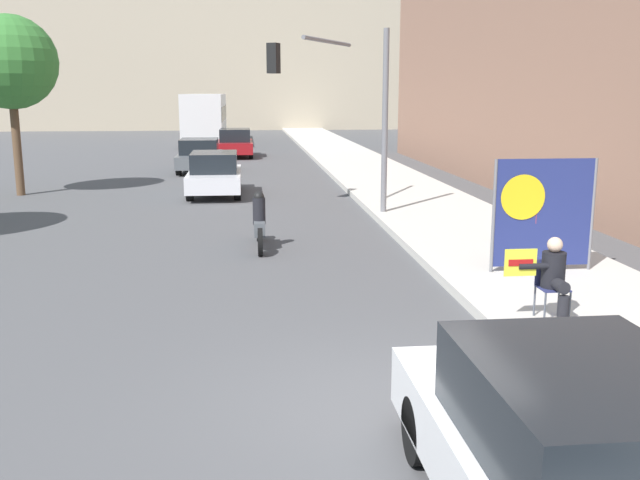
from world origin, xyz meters
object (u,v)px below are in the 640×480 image
object	(u,v)px
parked_car_curbside	(575,456)
car_on_road_distant	(235,143)
seated_protester	(554,277)
street_tree_midblock	(10,63)
jogger_on_sidewalk	(532,219)
car_on_road_midblock	(200,155)
motorcycle_on_road	(259,224)
pedestrian_behind	(505,206)
traffic_light_pole	(338,87)
protest_banner	(543,213)
city_bus_on_road	(206,115)
car_on_road_nearest	(215,174)

from	to	relation	value
parked_car_curbside	car_on_road_distant	size ratio (longest dim) A/B	1.00
seated_protester	street_tree_midblock	size ratio (longest dim) A/B	0.20
jogger_on_sidewalk	car_on_road_midblock	bearing A→B (deg)	-58.12
seated_protester	car_on_road_distant	world-z (taller)	car_on_road_distant
jogger_on_sidewalk	motorcycle_on_road	bearing A→B (deg)	-21.21
car_on_road_midblock	parked_car_curbside	bearing A→B (deg)	-80.76
jogger_on_sidewalk	motorcycle_on_road	world-z (taller)	jogger_on_sidewalk
pedestrian_behind	traffic_light_pole	size ratio (longest dim) A/B	0.34
jogger_on_sidewalk	street_tree_midblock	world-z (taller)	street_tree_midblock
seated_protester	car_on_road_distant	bearing A→B (deg)	122.10
protest_banner	traffic_light_pole	bearing A→B (deg)	110.26
pedestrian_behind	car_on_road_distant	distance (m)	24.95
car_on_road_distant	motorcycle_on_road	size ratio (longest dim) A/B	1.94
seated_protester	protest_banner	distance (m)	3.06
pedestrian_behind	car_on_road_midblock	size ratio (longest dim) A/B	0.40
car_on_road_midblock	motorcycle_on_road	size ratio (longest dim) A/B	1.90
car_on_road_distant	motorcycle_on_road	world-z (taller)	car_on_road_distant
protest_banner	motorcycle_on_road	xyz separation A→B (m)	(-5.10, 3.32, -0.73)
car_on_road_distant	motorcycle_on_road	bearing A→B (deg)	-88.03
parked_car_curbside	street_tree_midblock	xyz separation A→B (m)	(-10.02, 20.29, 3.63)
city_bus_on_road	street_tree_midblock	world-z (taller)	street_tree_midblock
protest_banner	car_on_road_distant	bearing A→B (deg)	102.52
seated_protester	car_on_road_distant	distance (m)	29.85
pedestrian_behind	city_bus_on_road	distance (m)	35.90
seated_protester	motorcycle_on_road	size ratio (longest dim) A/B	0.56
pedestrian_behind	motorcycle_on_road	distance (m)	5.40
car_on_road_nearest	street_tree_midblock	world-z (taller)	street_tree_midblock
protest_banner	city_bus_on_road	world-z (taller)	city_bus_on_road
jogger_on_sidewalk	motorcycle_on_road	xyz separation A→B (m)	(-4.98, 3.16, -0.57)
street_tree_midblock	seated_protester	bearing A→B (deg)	-52.25
jogger_on_sidewalk	street_tree_midblock	size ratio (longest dim) A/B	0.31
seated_protester	pedestrian_behind	xyz separation A→B (m)	(1.21, 5.26, 0.19)
city_bus_on_road	street_tree_midblock	size ratio (longest dim) A/B	2.04
car_on_road_midblock	street_tree_midblock	world-z (taller)	street_tree_midblock
pedestrian_behind	street_tree_midblock	bearing A→B (deg)	-31.21
city_bus_on_road	motorcycle_on_road	distance (m)	34.18
parked_car_curbside	car_on_road_midblock	xyz separation A→B (m)	(-4.39, 27.00, -0.03)
protest_banner	car_on_road_distant	world-z (taller)	protest_banner
motorcycle_on_road	parked_car_curbside	bearing A→B (deg)	-79.05
protest_banner	car_on_road_midblock	size ratio (longest dim) A/B	0.50
car_on_road_nearest	car_on_road_distant	bearing A→B (deg)	87.97
traffic_light_pole	motorcycle_on_road	world-z (taller)	traffic_light_pole
car_on_road_midblock	car_on_road_nearest	bearing A→B (deg)	-82.69
parked_car_curbside	car_on_road_distant	bearing A→B (deg)	94.88
traffic_light_pole	car_on_road_midblock	bearing A→B (deg)	111.25
car_on_road_midblock	motorcycle_on_road	distance (m)	16.17
seated_protester	city_bus_on_road	size ratio (longest dim) A/B	0.10
car_on_road_midblock	car_on_road_distant	xyz separation A→B (m)	(1.46, 7.27, 0.03)
jogger_on_sidewalk	pedestrian_behind	bearing A→B (deg)	-86.81
seated_protester	city_bus_on_road	xyz separation A→B (m)	(-6.99, 40.20, 1.07)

